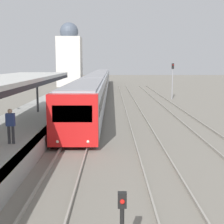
# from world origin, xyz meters

# --- Properties ---
(person_on_platform) EXTENTS (0.40, 0.22, 1.66)m
(person_on_platform) POSITION_xyz_m (-2.69, 11.04, 1.84)
(person_on_platform) COLOR #2D2D33
(person_on_platform) RESTS_ON station_platform
(train_near) EXTENTS (2.71, 61.71, 3.18)m
(train_near) POSITION_xyz_m (0.00, 43.55, 1.76)
(train_near) COLOR red
(train_near) RESTS_ON ground_plane
(signal_post_near) EXTENTS (0.20, 0.21, 1.82)m
(signal_post_near) POSITION_xyz_m (2.30, 3.27, 1.13)
(signal_post_near) COLOR black
(signal_post_near) RESTS_ON ground_plane
(signal_mast_far) EXTENTS (0.28, 0.29, 4.62)m
(signal_mast_far) POSITION_xyz_m (9.82, 36.78, 2.93)
(signal_mast_far) COLOR gray
(signal_mast_far) RESTS_ON ground_plane
(distant_domed_building) EXTENTS (4.71, 4.71, 12.56)m
(distant_domed_building) POSITION_xyz_m (-6.41, 59.90, 5.93)
(distant_domed_building) COLOR silver
(distant_domed_building) RESTS_ON ground_plane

